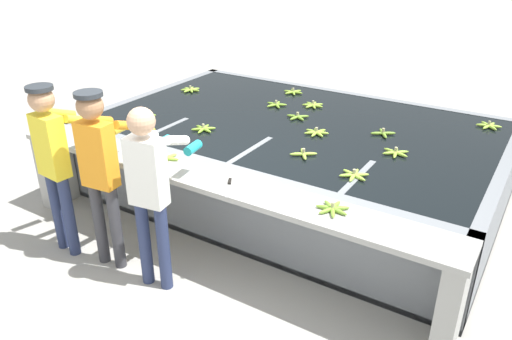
% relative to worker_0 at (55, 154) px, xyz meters
% --- Properties ---
extents(ground_plane, '(80.00, 80.00, 0.00)m').
position_rel_worker_0_xyz_m(ground_plane, '(1.33, 0.37, -1.06)').
color(ground_plane, '#A3A099').
rests_on(ground_plane, ground).
extents(wash_tank, '(4.69, 3.00, 0.92)m').
position_rel_worker_0_xyz_m(wash_tank, '(1.33, 2.31, -0.60)').
color(wash_tank, gray).
rests_on(wash_tank, ground).
extents(work_ledge, '(4.69, 0.45, 0.92)m').
position_rel_worker_0_xyz_m(work_ledge, '(1.33, 0.60, -0.40)').
color(work_ledge, '#9E9E99').
rests_on(work_ledge, ground).
extents(worker_0, '(0.45, 0.74, 1.73)m').
position_rel_worker_0_xyz_m(worker_0, '(0.00, 0.00, 0.00)').
color(worker_0, navy).
rests_on(worker_0, ground).
extents(worker_1, '(0.46, 0.74, 1.74)m').
position_rel_worker_0_xyz_m(worker_1, '(0.54, 0.07, 0.01)').
color(worker_1, '#38383D').
rests_on(worker_1, ground).
extents(worker_2, '(0.48, 0.74, 1.71)m').
position_rel_worker_0_xyz_m(worker_2, '(1.14, 0.07, -0.03)').
color(worker_2, navy).
rests_on(worker_2, ground).
extents(banana_bunch_floating_0, '(0.28, 0.28, 0.08)m').
position_rel_worker_0_xyz_m(banana_bunch_floating_0, '(1.71, 2.11, -0.12)').
color(banana_bunch_floating_0, '#93BC3D').
rests_on(banana_bunch_floating_0, wash_tank).
extents(banana_bunch_floating_1, '(0.28, 0.28, 0.08)m').
position_rel_worker_0_xyz_m(banana_bunch_floating_1, '(1.24, 2.96, -0.12)').
color(banana_bunch_floating_1, '#93BC3D').
rests_on(banana_bunch_floating_1, wash_tank).
extents(banana_bunch_floating_2, '(0.25, 0.25, 0.08)m').
position_rel_worker_0_xyz_m(banana_bunch_floating_2, '(2.34, 2.47, -0.12)').
color(banana_bunch_floating_2, '#75A333').
rests_on(banana_bunch_floating_2, wash_tank).
extents(banana_bunch_floating_3, '(0.27, 0.28, 0.08)m').
position_rel_worker_0_xyz_m(banana_bunch_floating_3, '(0.83, 2.73, -0.12)').
color(banana_bunch_floating_3, '#7FAD33').
rests_on(banana_bunch_floating_3, wash_tank).
extents(banana_bunch_floating_4, '(0.27, 0.28, 0.08)m').
position_rel_worker_0_xyz_m(banana_bunch_floating_4, '(1.29, 2.46, -0.12)').
color(banana_bunch_floating_4, '#75A333').
rests_on(banana_bunch_floating_4, wash_tank).
extents(banana_bunch_floating_5, '(0.28, 0.28, 0.08)m').
position_rel_worker_0_xyz_m(banana_bunch_floating_5, '(2.63, 2.02, -0.12)').
color(banana_bunch_floating_5, '#93BC3D').
rests_on(banana_bunch_floating_5, wash_tank).
extents(banana_bunch_floating_6, '(0.28, 0.28, 0.08)m').
position_rel_worker_0_xyz_m(banana_bunch_floating_6, '(3.29, 3.35, -0.12)').
color(banana_bunch_floating_6, '#9EC642').
rests_on(banana_bunch_floating_6, wash_tank).
extents(banana_bunch_floating_7, '(0.25, 0.25, 0.08)m').
position_rel_worker_0_xyz_m(banana_bunch_floating_7, '(1.86, 1.50, -0.12)').
color(banana_bunch_floating_7, '#9EC642').
rests_on(banana_bunch_floating_7, wash_tank).
extents(banana_bunch_floating_8, '(0.28, 0.27, 0.08)m').
position_rel_worker_0_xyz_m(banana_bunch_floating_8, '(0.75, 3.34, -0.12)').
color(banana_bunch_floating_8, '#8CB738').
rests_on(banana_bunch_floating_8, wash_tank).
extents(banana_bunch_floating_9, '(0.28, 0.28, 0.08)m').
position_rel_worker_0_xyz_m(banana_bunch_floating_9, '(0.58, 1.53, -0.12)').
color(banana_bunch_floating_9, '#7FAD33').
rests_on(banana_bunch_floating_9, wash_tank).
extents(banana_bunch_floating_10, '(0.28, 0.28, 0.08)m').
position_rel_worker_0_xyz_m(banana_bunch_floating_10, '(-0.53, 2.67, -0.12)').
color(banana_bunch_floating_10, '#93BC3D').
rests_on(banana_bunch_floating_10, wash_tank).
extents(banana_bunch_floating_11, '(0.27, 0.28, 0.08)m').
position_rel_worker_0_xyz_m(banana_bunch_floating_11, '(2.47, 1.31, -0.12)').
color(banana_bunch_floating_11, '#9EC642').
rests_on(banana_bunch_floating_11, wash_tank).
extents(banana_bunch_floating_12, '(0.27, 0.27, 0.08)m').
position_rel_worker_0_xyz_m(banana_bunch_floating_12, '(-0.32, 1.53, -0.12)').
color(banana_bunch_floating_12, '#7FAD33').
rests_on(banana_bunch_floating_12, wash_tank).
extents(banana_bunch_ledge_0, '(0.28, 0.28, 0.08)m').
position_rel_worker_0_xyz_m(banana_bunch_ledge_0, '(0.76, 0.67, -0.11)').
color(banana_bunch_ledge_0, '#93BC3D').
rests_on(banana_bunch_ledge_0, work_ledge).
extents(banana_bunch_ledge_1, '(0.28, 0.27, 0.08)m').
position_rel_worker_0_xyz_m(banana_bunch_ledge_1, '(2.57, 0.64, -0.11)').
color(banana_bunch_ledge_1, '#75A333').
rests_on(banana_bunch_ledge_1, work_ledge).
extents(knife_0, '(0.20, 0.32, 0.02)m').
position_rel_worker_0_xyz_m(knife_0, '(1.61, 0.55, -0.12)').
color(knife_0, silver).
rests_on(knife_0, work_ledge).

